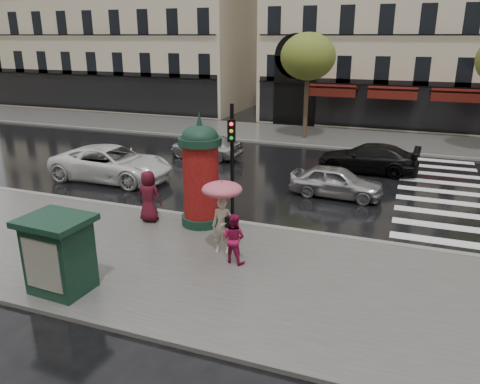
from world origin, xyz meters
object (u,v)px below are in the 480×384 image
at_px(traffic_light, 232,154).
at_px(morris_column, 201,172).
at_px(woman_umbrella, 222,205).
at_px(car_silver, 336,182).
at_px(man_burgundy, 149,196).
at_px(car_black, 368,158).
at_px(car_white, 112,163).
at_px(newsstand, 59,253).
at_px(woman_red, 234,238).
at_px(car_far_silver, 206,146).

bearing_deg(traffic_light, morris_column, -162.57).
xyz_separation_m(woman_umbrella, car_silver, (2.32, 6.81, -0.99)).
bearing_deg(man_burgundy, car_black, -123.27).
bearing_deg(car_white, newsstand, -152.80).
height_order(woman_red, newsstand, newsstand).
xyz_separation_m(car_silver, car_black, (0.82, 4.33, 0.05)).
height_order(woman_umbrella, newsstand, woman_umbrella).
bearing_deg(newsstand, woman_red, 40.18).
bearing_deg(traffic_light, car_white, 155.40).
bearing_deg(car_silver, morris_column, 144.88).
distance_m(woman_umbrella, car_far_silver, 12.25).
height_order(woman_umbrella, car_black, woman_umbrella).
height_order(traffic_light, car_far_silver, traffic_light).
bearing_deg(woman_umbrella, man_burgundy, 156.90).
height_order(woman_umbrella, car_white, woman_umbrella).
relative_size(woman_umbrella, man_burgundy, 1.25).
distance_m(woman_red, traffic_light, 3.41).
height_order(traffic_light, car_white, traffic_light).
bearing_deg(morris_column, newsstand, -105.32).
relative_size(traffic_light, newsstand, 2.08).
bearing_deg(man_burgundy, car_silver, -136.15).
relative_size(man_burgundy, car_far_silver, 0.46).
height_order(woman_red, traffic_light, traffic_light).
bearing_deg(car_black, traffic_light, -19.85).
distance_m(man_burgundy, car_white, 6.06).
bearing_deg(woman_umbrella, morris_column, 129.91).
height_order(newsstand, car_silver, newsstand).
relative_size(man_burgundy, morris_column, 0.47).
bearing_deg(newsstand, man_burgundy, 94.24).
bearing_deg(woman_red, car_white, -26.06).
height_order(man_burgundy, car_far_silver, man_burgundy).
height_order(woman_red, car_black, woman_red).
bearing_deg(traffic_light, woman_red, -67.77).
bearing_deg(car_white, woman_red, -126.41).
bearing_deg(woman_umbrella, car_silver, 71.21).
bearing_deg(woman_red, newsstand, 49.75).
xyz_separation_m(woman_umbrella, traffic_light, (-0.55, 2.20, 1.02)).
bearing_deg(morris_column, man_burgundy, -167.16).
xyz_separation_m(man_burgundy, car_silver, (5.74, 5.35, -0.39)).
height_order(woman_umbrella, morris_column, morris_column).
xyz_separation_m(traffic_light, car_far_silver, (-4.94, 8.70, -1.98)).
bearing_deg(morris_column, woman_umbrella, -50.09).
bearing_deg(car_silver, traffic_light, 151.29).
height_order(car_white, car_far_silver, car_white).
bearing_deg(woman_red, woman_umbrella, -31.53).
height_order(traffic_light, car_black, traffic_light).
xyz_separation_m(woman_red, car_white, (-8.42, 6.04, -0.07)).
relative_size(woman_umbrella, car_far_silver, 0.58).
xyz_separation_m(morris_column, car_white, (-6.30, 3.68, -1.23)).
distance_m(traffic_light, newsstand, 6.43).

